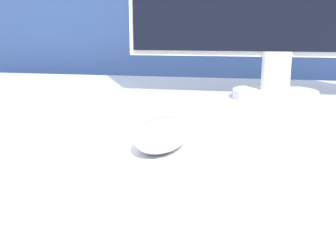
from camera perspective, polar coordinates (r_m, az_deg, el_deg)
The scene contains 3 objects.
partition_panel at distance 1.49m, azimuth 10.40°, elevation -2.09°, with size 5.00×0.03×1.06m.
computer_mouse_near at distance 0.50m, azimuth -0.86°, elevation -1.17°, with size 0.07×0.12×0.04m.
keyboard at distance 0.66m, azimuth 3.04°, elevation 1.53°, with size 0.37×0.15×0.02m.
Camera 1 is at (0.03, -0.73, 0.92)m, focal length 42.00 mm.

